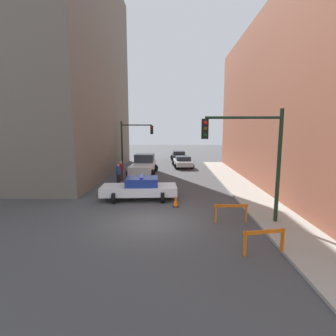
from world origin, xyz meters
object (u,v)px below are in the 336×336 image
traffic_light_near (254,149)px  police_car (140,188)px  parked_car_near (183,162)px  pedestrian_corner (121,171)px  barrier_front (264,238)px  white_truck (143,165)px  traffic_cone (176,201)px  pedestrian_crossing (118,174)px  traffic_light_far (132,138)px  parked_car_mid (179,155)px  barrier_mid (231,210)px

traffic_light_near → police_car: 7.63m
parked_car_near → pedestrian_corner: (-5.56, -7.91, 0.19)m
pedestrian_corner → barrier_front: bearing=-149.7°
parked_car_near → pedestrian_corner: 9.67m
barrier_front → parked_car_near: bearing=95.8°
white_truck → traffic_cone: size_ratio=8.31×
police_car → pedestrian_crossing: size_ratio=2.90×
police_car → pedestrian_crossing: pedestrian_crossing is taller
traffic_light_far → parked_car_mid: (5.14, 9.05, -2.72)m
traffic_light_near → parked_car_mid: (-2.89, 24.92, -2.86)m
police_car → pedestrian_corner: 6.39m
barrier_mid → traffic_cone: bearing=135.2°
traffic_light_near → barrier_mid: traffic_light_near is taller
white_truck → parked_car_near: bearing=50.9°
traffic_light_near → barrier_mid: bearing=177.3°
traffic_light_near → barrier_mid: (-0.91, 0.04, -2.91)m
traffic_light_near → traffic_light_far: 17.79m
parked_car_mid → barrier_front: parked_car_mid is taller
traffic_light_far → police_car: bearing=-79.1°
pedestrian_corner → traffic_light_far: bearing=-0.8°
pedestrian_corner → parked_car_mid: bearing=-19.4°
parked_car_near → white_truck: bearing=-135.8°
traffic_light_near → traffic_light_far: traffic_light_near is taller
traffic_light_far → police_car: size_ratio=1.08×
traffic_light_near → parked_car_near: size_ratio=1.17×
pedestrian_crossing → barrier_mid: (7.11, -8.47, -0.24)m
white_truck → parked_car_mid: size_ratio=1.25×
white_truck → pedestrian_crossing: (-1.46, -4.79, -0.04)m
pedestrian_corner → barrier_front: (7.69, -13.17, -0.24)m
traffic_light_near → pedestrian_crossing: size_ratio=3.13×
parked_car_near → pedestrian_crossing: pedestrian_crossing is taller
police_car → parked_car_mid: bearing=-11.6°
traffic_light_far → pedestrian_corner: bearing=-90.9°
parked_car_mid → barrier_mid: bearing=-88.0°
traffic_cone → barrier_mid: bearing=-44.8°
traffic_light_near → traffic_light_far: size_ratio=1.00×
traffic_light_far → barrier_front: bearing=-68.2°
pedestrian_corner → white_truck: bearing=-25.7°
parked_car_near → traffic_cone: 15.41m
parked_car_near → pedestrian_crossing: bearing=-125.2°
parked_car_near → barrier_mid: bearing=-90.0°
police_car → white_truck: white_truck is taller
parked_car_mid → pedestrian_corner: 15.74m
pedestrian_crossing → traffic_cone: (4.52, -5.90, -0.54)m
traffic_light_far → barrier_mid: traffic_light_far is taller
parked_car_near → traffic_cone: bearing=-98.7°
parked_car_mid → pedestrian_corner: size_ratio=2.64×
traffic_light_near → white_truck: size_ratio=0.95×
police_car → pedestrian_corner: (-2.36, 5.94, 0.14)m
barrier_front → police_car: bearing=126.4°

